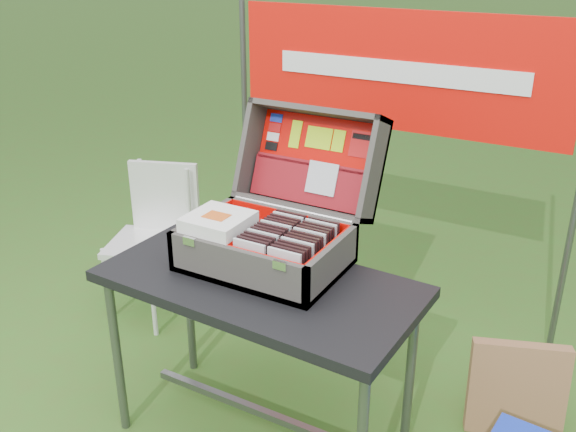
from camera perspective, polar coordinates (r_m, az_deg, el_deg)
The scene contains 90 objects.
table at distance 2.53m, azimuth -2.46°, elevation -12.82°, with size 1.16×0.58×0.73m, color black, non-canonical shape.
table_top at distance 2.35m, azimuth -2.60°, elevation -6.04°, with size 1.16×0.58×0.04m, color black.
table_leg_fl at distance 2.67m, azimuth -14.93°, elevation -12.06°, with size 0.04×0.04×0.69m, color #59595B.
table_leg_bl at distance 2.95m, azimuth -8.77°, elevation -7.75°, with size 0.04×0.04×0.69m, color #59595B.
table_leg_br at distance 2.54m, azimuth 10.78°, elevation -13.72°, with size 0.04×0.04×0.69m, color #59595B.
table_brace at distance 2.68m, azimuth -2.36°, elevation -17.02°, with size 1.01×0.03×0.03m, color #59595B.
suitcase at distance 2.36m, azimuth -1.40°, elevation 1.62°, with size 0.58×0.57×0.51m, color #46423D, non-canonical shape.
suitcase_base_bottom at distance 2.42m, azimuth -2.07°, elevation -4.21°, with size 0.58×0.41×0.02m, color #46423D.
suitcase_base_wall_front at distance 2.24m, azimuth -4.70°, elevation -4.71°, with size 0.58×0.02×0.16m, color #46423D.
suitcase_base_wall_back at distance 2.54m, azimuth 0.20°, elevation -1.11°, with size 0.58×0.02×0.16m, color #46423D.
suitcase_base_wall_left at distance 2.53m, azimuth -7.47°, elevation -1.41°, with size 0.02×0.41×0.16m, color #46423D.
suitcase_base_wall_right at distance 2.27m, azimuth 3.92°, elevation -4.32°, with size 0.02×0.41×0.16m, color #46423D.
suitcase_liner_floor at distance 2.41m, azimuth -2.08°, elevation -3.90°, with size 0.53×0.37×0.01m, color red.
suitcase_latch_left at distance 2.31m, azimuth -8.76°, elevation -2.23°, with size 0.05×0.01×0.03m, color silver.
suitcase_latch_right at distance 2.12m, azimuth -0.73°, elevation -4.41°, with size 0.05×0.01×0.03m, color silver.
suitcase_hinge at distance 2.52m, azimuth 0.33°, elevation 0.59°, with size 0.02×0.02×0.52m, color silver.
suitcase_lid_back at distance 2.64m, azimuth 2.56°, elevation 4.90°, with size 0.58×0.41×0.02m, color #46423D.
suitcase_lid_rim_far at distance 2.60m, azimuth 2.76°, elevation 9.28°, with size 0.58×0.02×0.16m, color #46423D.
suitcase_lid_rim_near at distance 2.59m, azimuth 1.15°, elevation 0.79°, with size 0.58×0.02×0.16m, color #46423D.
suitcase_lid_rim_left at distance 2.72m, azimuth -3.27°, elevation 5.94°, with size 0.02×0.41×0.16m, color #46423D.
suitcase_lid_rim_right at distance 2.48m, azimuth 7.67°, elevation 4.00°, with size 0.02×0.41×0.16m, color #46423D.
suitcase_lid_liner at distance 2.63m, azimuth 2.43°, elevation 4.93°, with size 0.53×0.36×0.01m, color red.
suitcase_liner_wall_front at distance 2.25m, azimuth -4.51°, elevation -4.31°, with size 0.53×0.01×0.13m, color red.
suitcase_liner_wall_back at distance 2.53m, azimuth 0.04°, elevation -0.99°, with size 0.53×0.01×0.13m, color red.
suitcase_liner_wall_left at distance 2.52m, azimuth -7.22°, elevation -1.24°, with size 0.01×0.37×0.13m, color red.
suitcase_liner_wall_right at distance 2.27m, azimuth 3.60°, elevation -3.98°, with size 0.01×0.37×0.13m, color red.
suitcase_lid_pocket at distance 2.61m, azimuth 1.87°, elevation 2.89°, with size 0.51×0.17×0.03m, color maroon.
suitcase_pocket_edge at distance 2.61m, azimuth 2.15°, elevation 4.69°, with size 0.50×0.02×0.02m, color maroon.
suitcase_pocket_cd at distance 2.57m, azimuth 3.05°, elevation 3.36°, with size 0.13×0.13×0.01m, color silver.
lid_sticker_cc_a at distance 2.73m, azimuth -1.03°, elevation 8.71°, with size 0.06×0.04×0.00m, color #1933B2.
lid_sticker_cc_b at distance 2.73m, azimuth -1.19°, elevation 7.89°, with size 0.06×0.04×0.00m, color red.
lid_sticker_cc_c at distance 2.73m, azimuth -1.34°, elevation 7.06°, with size 0.06×0.04×0.00m, color white.
lid_sticker_cc_d at distance 2.72m, azimuth -1.49°, elevation 6.23°, with size 0.06×0.04×0.00m, color black.
lid_card_neon_tall at distance 2.68m, azimuth 0.67°, elevation 7.28°, with size 0.05×0.11×0.00m, color #B2E713.
lid_card_neon_main at distance 2.63m, azimuth 2.76°, elevation 6.95°, with size 0.11×0.09×0.00m, color #B2E713.
lid_card_neon_small at distance 2.59m, azimuth 4.50°, elevation 6.67°, with size 0.05×0.09×0.00m, color #B2E713.
lid_sticker_band at distance 2.55m, azimuth 6.61°, elevation 6.32°, with size 0.10×0.10×0.00m, color red.
lid_sticker_band_bar at distance 2.56m, azimuth 6.74°, elevation 6.97°, with size 0.09×0.02×0.00m, color black.
cd_left_0 at distance 2.24m, azimuth -3.43°, elevation -4.00°, with size 0.13×0.01×0.15m, color silver.
cd_left_1 at distance 2.26m, azimuth -3.12°, elevation -3.77°, with size 0.13×0.01×0.15m, color black.
cd_left_2 at distance 2.27m, azimuth -2.81°, elevation -3.54°, with size 0.13×0.01×0.15m, color black.
cd_left_3 at distance 2.29m, azimuth -2.51°, elevation -3.32°, with size 0.13×0.01×0.15m, color black.
cd_left_4 at distance 2.31m, azimuth -2.21°, elevation -3.10°, with size 0.13×0.01×0.15m, color silver.
cd_left_5 at distance 2.33m, azimuth -1.92°, elevation -2.88°, with size 0.13×0.01×0.15m, color black.
cd_left_6 at distance 2.34m, azimuth -1.63°, elevation -2.66°, with size 0.13×0.01×0.15m, color black.
cd_left_7 at distance 2.36m, azimuth -1.35°, elevation -2.45°, with size 0.13×0.01×0.15m, color black.
cd_left_8 at distance 2.38m, azimuth -1.07°, elevation -2.25°, with size 0.13×0.01×0.15m, color silver.
cd_left_9 at distance 2.40m, azimuth -0.79°, elevation -2.04°, with size 0.13×0.01×0.15m, color black.
cd_left_10 at distance 2.41m, azimuth -0.52°, elevation -1.84°, with size 0.13×0.01×0.15m, color black.
cd_left_11 at distance 2.43m, azimuth -0.26°, elevation -1.64°, with size 0.13×0.01×0.15m, color black.
cd_left_12 at distance 2.45m, azimuth 0.01°, elevation -1.44°, with size 0.13×0.01×0.15m, color silver.
cd_left_13 at distance 2.47m, azimuth 0.27°, elevation -1.25°, with size 0.13×0.01×0.15m, color black.
cd_right_0 at distance 2.18m, azimuth -0.33°, elevation -4.83°, with size 0.13×0.01×0.15m, color silver.
cd_right_1 at distance 2.19m, azimuth -0.03°, elevation -4.59°, with size 0.13×0.01×0.15m, color black.
cd_right_2 at distance 2.21m, azimuth 0.26°, elevation -4.35°, with size 0.13×0.01×0.15m, color black.
cd_right_3 at distance 2.23m, azimuth 0.55°, elevation -4.11°, with size 0.13×0.01×0.15m, color black.
cd_right_4 at distance 2.25m, azimuth 0.83°, elevation -3.88°, with size 0.13×0.01×0.15m, color silver.
cd_right_5 at distance 2.26m, azimuth 1.10°, elevation -3.65°, with size 0.13×0.01×0.15m, color black.
cd_right_6 at distance 2.28m, azimuth 1.38°, elevation -3.42°, with size 0.13×0.01×0.15m, color black.
cd_right_7 at distance 2.30m, azimuth 1.64°, elevation -3.20°, with size 0.13×0.01×0.15m, color black.
cd_right_8 at distance 2.32m, azimuth 1.91°, elevation -2.98°, with size 0.13×0.01×0.15m, color silver.
cd_right_9 at distance 2.34m, azimuth 2.17°, elevation -2.76°, with size 0.13×0.01×0.15m, color black.
cd_right_10 at distance 2.35m, azimuth 2.42°, elevation -2.55°, with size 0.13×0.01×0.15m, color black.
cd_right_11 at distance 2.37m, azimuth 2.67°, elevation -2.34°, with size 0.13×0.01×0.15m, color black.
cd_right_12 at distance 2.39m, azimuth 2.92°, elevation -2.13°, with size 0.13×0.01×0.15m, color silver.
cd_right_13 at distance 2.41m, azimuth 3.17°, elevation -1.93°, with size 0.13×0.01×0.15m, color black.
songbook_0 at distance 2.37m, azimuth -6.19°, elevation -0.99°, with size 0.22×0.22×0.01m, color white.
songbook_1 at distance 2.37m, azimuth -6.19°, elevation -0.88°, with size 0.22×0.22×0.01m, color white.
songbook_2 at distance 2.37m, azimuth -6.20°, elevation -0.77°, with size 0.22×0.22×0.01m, color white.
songbook_3 at distance 2.37m, azimuth -6.20°, elevation -0.65°, with size 0.22×0.22×0.01m, color white.
songbook_4 at distance 2.36m, azimuth -6.21°, elevation -0.54°, with size 0.22×0.22×0.01m, color white.
songbook_5 at distance 2.36m, azimuth -6.21°, elevation -0.43°, with size 0.22×0.22×0.01m, color white.
songbook_6 at distance 2.36m, azimuth -6.22°, elevation -0.32°, with size 0.22×0.22×0.01m, color white.
songbook_7 at distance 2.36m, azimuth -6.23°, elevation -0.21°, with size 0.22×0.22×0.01m, color white.
songbook_8 at distance 2.36m, azimuth -6.23°, elevation -0.10°, with size 0.22×0.22×0.01m, color white.
songbook_9 at distance 2.35m, azimuth -6.24°, elevation 0.01°, with size 0.22×0.22×0.01m, color white.
songbook_graphic at distance 2.35m, azimuth -6.38°, elevation 0.02°, with size 0.09×0.07×0.00m, color #D85919.
chair at distance 3.40m, azimuth -12.48°, elevation -2.58°, with size 0.37×0.40×0.80m, color silver, non-canonical shape.
chair_seat at distance 3.39m, azimuth -12.49°, elevation -2.44°, with size 0.37×0.37×0.03m, color silver.
chair_backrest at distance 3.43m, azimuth -10.89°, elevation 1.67°, with size 0.37×0.03×0.38m, color silver.
chair_leg_fl at distance 3.49m, azimuth -15.81°, elevation -5.87°, with size 0.02×0.02×0.41m, color silver.
chair_leg_fr at distance 3.29m, azimuth -11.91°, elevation -7.28°, with size 0.02×0.02×0.41m, color silver.
chair_leg_bl at distance 3.68m, azimuth -12.46°, elevation -3.88°, with size 0.02×0.02×0.41m, color silver.
chair_leg_br at distance 3.50m, azimuth -8.61°, elevation -5.08°, with size 0.02×0.02×0.41m, color silver.
chair_upright_left at distance 3.53m, azimuth -12.82°, elevation 1.98°, with size 0.02×0.02×0.38m, color silver.
chair_upright_right at distance 3.34m, azimuth -8.82°, elevation 1.05°, with size 0.02×0.02×0.38m, color silver.
cardboard_box at distance 2.81m, azimuth 19.68°, elevation -14.30°, with size 0.38×0.06×0.40m, color brown.
banner_post_left at distance 3.55m, azimuth -3.79°, elevation 6.84°, with size 0.03×0.03×1.70m, color #59595B.
banner at distance 3.06m, azimuth 9.68°, elevation 12.57°, with size 1.60×0.01×0.55m, color red.
banner_text at distance 3.05m, azimuth 9.60°, elevation 12.54°, with size 1.20×0.00×0.10m, color white.
Camera 1 is at (1.02, -1.74, 1.86)m, focal length 40.00 mm.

